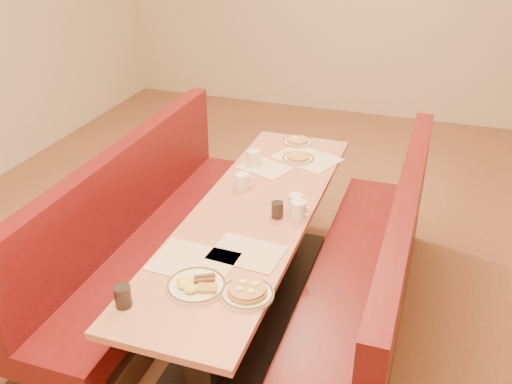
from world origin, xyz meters
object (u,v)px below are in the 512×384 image
(eggs_plate, at_px, (195,285))
(coffee_mug_c, at_px, (296,201))
(coffee_mug_a, at_px, (299,209))
(coffee_mug_b, at_px, (243,181))
(booth_right, at_px, (367,287))
(coffee_mug_d, at_px, (254,157))
(diner_table, at_px, (252,263))
(soda_tumbler_near, at_px, (123,296))
(pancake_plate, at_px, (247,292))
(booth_left, at_px, (150,244))
(soda_tumbler_mid, at_px, (277,210))

(eggs_plate, bearing_deg, coffee_mug_c, 74.63)
(coffee_mug_a, xyz_separation_m, coffee_mug_b, (-0.44, 0.24, -0.00))
(booth_right, distance_m, coffee_mug_d, 1.23)
(diner_table, relative_size, soda_tumbler_near, 22.66)
(coffee_mug_c, bearing_deg, eggs_plate, -97.48)
(pancake_plate, distance_m, soda_tumbler_near, 0.58)
(coffee_mug_c, bearing_deg, booth_right, -6.47)
(eggs_plate, xyz_separation_m, soda_tumbler_near, (-0.26, -0.23, 0.04))
(diner_table, bearing_deg, coffee_mug_b, 120.68)
(eggs_plate, bearing_deg, booth_left, 131.92)
(booth_left, relative_size, soda_tumbler_near, 22.66)
(booth_right, distance_m, eggs_plate, 1.17)
(coffee_mug_d, bearing_deg, booth_right, -12.63)
(diner_table, xyz_separation_m, soda_tumbler_mid, (0.16, -0.01, 0.42))
(booth_right, xyz_separation_m, eggs_plate, (-0.75, -0.80, 0.41))
(booth_right, bearing_deg, pancake_plate, -122.52)
(coffee_mug_a, distance_m, coffee_mug_d, 0.79)
(coffee_mug_b, distance_m, coffee_mug_c, 0.42)
(coffee_mug_c, bearing_deg, pancake_plate, -81.81)
(coffee_mug_c, bearing_deg, coffee_mug_b, 168.05)
(pancake_plate, distance_m, coffee_mug_d, 1.49)
(coffee_mug_b, distance_m, soda_tumbler_near, 1.30)
(eggs_plate, bearing_deg, booth_right, 46.77)
(booth_left, distance_m, soda_tumbler_mid, 1.00)
(diner_table, xyz_separation_m, coffee_mug_d, (-0.21, 0.65, 0.43))
(coffee_mug_d, bearing_deg, coffee_mug_c, -27.34)
(pancake_plate, distance_m, coffee_mug_b, 1.12)
(soda_tumbler_near, xyz_separation_m, soda_tumbler_mid, (0.44, 1.02, -0.01))
(booth_left, relative_size, eggs_plate, 8.42)
(diner_table, xyz_separation_m, booth_left, (-0.73, 0.00, -0.01))
(coffee_mug_a, xyz_separation_m, soda_tumbler_mid, (-0.12, -0.05, -0.00))
(eggs_plate, height_order, coffee_mug_c, coffee_mug_c)
(coffee_mug_b, distance_m, soda_tumbler_mid, 0.43)
(pancake_plate, relative_size, soda_tumbler_mid, 2.64)
(diner_table, height_order, coffee_mug_d, coffee_mug_d)
(pancake_plate, relative_size, coffee_mug_c, 2.17)
(coffee_mug_d, bearing_deg, eggs_plate, -60.55)
(coffee_mug_a, distance_m, soda_tumbler_mid, 0.13)
(diner_table, relative_size, booth_left, 1.00)
(eggs_plate, xyz_separation_m, soda_tumbler_mid, (0.18, 0.79, 0.03))
(booth_left, height_order, coffee_mug_b, booth_left)
(pancake_plate, height_order, eggs_plate, eggs_plate)
(coffee_mug_a, height_order, coffee_mug_d, coffee_mug_a)
(booth_right, xyz_separation_m, pancake_plate, (-0.49, -0.77, 0.41))
(booth_right, xyz_separation_m, coffee_mug_a, (-0.45, 0.03, 0.44))
(pancake_plate, height_order, soda_tumbler_mid, soda_tumbler_mid)
(soda_tumbler_mid, bearing_deg, coffee_mug_c, 61.43)
(diner_table, height_order, pancake_plate, pancake_plate)
(coffee_mug_c, xyz_separation_m, coffee_mug_d, (-0.45, 0.52, 0.00))
(booth_right, relative_size, coffee_mug_a, 18.54)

